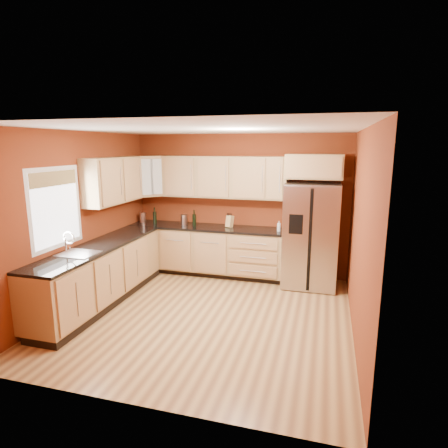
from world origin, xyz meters
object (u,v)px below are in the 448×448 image
Objects in this scene: wine_bottle_a at (194,218)px; soap_dispenser at (279,226)px; knife_block at (230,221)px; canister_left at (143,217)px; refrigerator at (311,235)px.

soap_dispenser is at bearing -1.41° from wine_bottle_a.
wine_bottle_a is at bearing -151.08° from knife_block.
knife_block is at bearing 5.63° from wine_bottle_a.
knife_block is at bearing 1.34° from canister_left.
soap_dispenser is (2.65, -0.06, -0.01)m from canister_left.
wine_bottle_a is at bearing 178.51° from refrigerator.
canister_left is 0.91× the size of knife_block.
canister_left is 1.10× the size of soap_dispenser.
soap_dispenser is (-0.55, 0.02, 0.12)m from refrigerator.
refrigerator reaches higher than canister_left.
wine_bottle_a is 1.68× the size of soap_dispenser.
canister_left is at bearing -155.37° from knife_block.
canister_left is 2.65m from soap_dispenser.
soap_dispenser is at bearing -1.38° from canister_left.
canister_left is 0.66× the size of wine_bottle_a.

